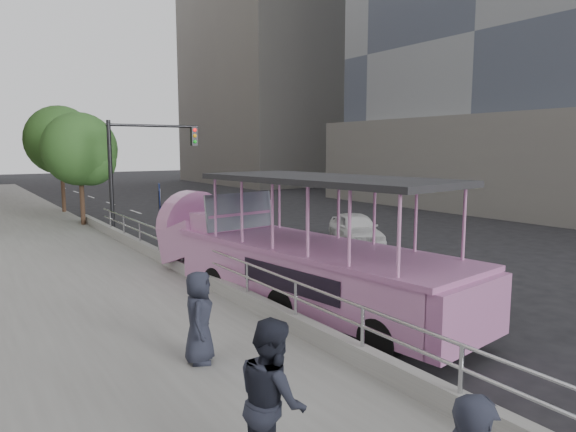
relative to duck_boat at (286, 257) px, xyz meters
name	(u,v)px	position (x,y,z in m)	size (l,w,h in m)	color
ground	(349,298)	(1.73, -0.45, -1.24)	(160.00, 160.00, 0.00)	black
sidewalk	(53,253)	(-4.02, 9.55, -1.09)	(5.50, 80.00, 0.30)	gray
kerb_wall	(211,281)	(-1.39, 1.55, -0.76)	(0.24, 30.00, 0.36)	#A8A9A3
guardrail	(211,257)	(-1.39, 1.55, -0.10)	(0.07, 22.00, 0.71)	#B7B8BC
duck_boat	(286,257)	(0.00, 0.00, 0.00)	(3.78, 10.33, 3.35)	black
car	(356,229)	(6.91, 5.25, -0.57)	(1.60, 3.96, 1.35)	silver
pedestrian_mid	(272,400)	(-4.24, -6.15, -0.01)	(0.91, 0.71, 1.87)	#222531
pedestrian_far	(199,317)	(-3.61, -2.74, -0.14)	(0.79, 0.51, 1.62)	#222531
parking_sign	(160,214)	(-1.11, 6.15, 0.52)	(0.21, 0.61, 2.82)	black
traffic_signal	(138,160)	(0.03, 12.05, 2.25)	(4.20, 0.32, 5.20)	black
street_tree_near	(82,152)	(-1.57, 15.47, 2.57)	(3.52, 3.52, 5.72)	#3A261A
street_tree_far	(62,143)	(-1.37, 21.47, 3.06)	(3.97, 3.97, 6.45)	#3A261A
tower_podium	(572,162)	(31.73, 9.55, 1.76)	(26.00, 26.00, 6.00)	slate
midrise_stone_a	(289,46)	(27.73, 41.55, 14.76)	(20.00, 20.00, 32.00)	slate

